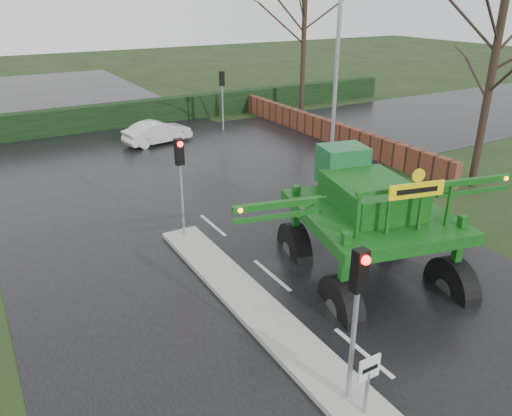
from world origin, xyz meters
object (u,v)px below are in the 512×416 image
traffic_signal_mid (180,167)px  traffic_signal_far (222,87)px  keep_left_sign (368,376)px  crop_sprayer (343,230)px  street_light_right (333,34)px  white_sedan (158,143)px  traffic_signal_near (358,295)px

traffic_signal_mid → traffic_signal_far: bearing=58.1°
keep_left_sign → traffic_signal_mid: size_ratio=0.38×
traffic_signal_mid → crop_sprayer: size_ratio=0.42×
street_light_right → white_sedan: (-6.15, 7.22, -5.99)m
traffic_signal_far → crop_sprayer: crop_sprayer is taller
traffic_signal_mid → white_sedan: bearing=74.1°
traffic_signal_far → traffic_signal_near: bearing=69.6°
keep_left_sign → traffic_signal_far: traffic_signal_far is taller
keep_left_sign → traffic_signal_mid: traffic_signal_mid is taller
street_light_right → white_sedan: size_ratio=2.65×
traffic_signal_far → street_light_right: bearing=101.9°
traffic_signal_mid → traffic_signal_far: same height
keep_left_sign → crop_sprayer: bearing=58.9°
traffic_signal_near → street_light_right: bearing=53.9°
traffic_signal_near → street_light_right: size_ratio=0.35×
street_light_right → keep_left_sign: bearing=-125.1°
traffic_signal_near → traffic_signal_mid: size_ratio=1.00×
traffic_signal_near → crop_sprayer: size_ratio=0.42×
keep_left_sign → street_light_right: size_ratio=0.14×
traffic_signal_near → crop_sprayer: crop_sprayer is taller
street_light_right → crop_sprayer: 13.18m
traffic_signal_near → white_sedan: size_ratio=0.94×
traffic_signal_far → traffic_signal_mid: bearing=58.1°
traffic_signal_near → traffic_signal_mid: bearing=90.0°
street_light_right → traffic_signal_far: bearing=101.9°
keep_left_sign → traffic_signal_far: 22.93m
traffic_signal_mid → white_sedan: traffic_signal_mid is taller
keep_left_sign → crop_sprayer: (2.00, 3.32, 1.20)m
keep_left_sign → street_light_right: (9.49, 13.50, 4.93)m
traffic_signal_mid → crop_sprayer: (2.00, -5.67, -0.33)m
traffic_signal_far → white_sedan: (-4.45, -0.79, -2.59)m
keep_left_sign → crop_sprayer: crop_sprayer is taller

